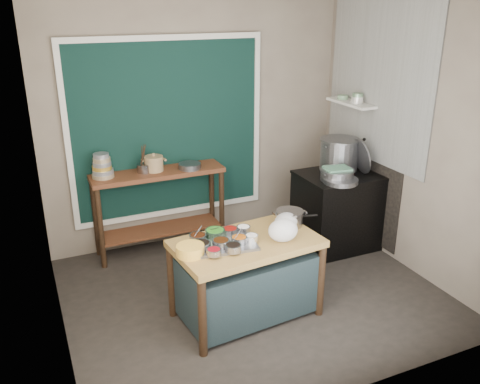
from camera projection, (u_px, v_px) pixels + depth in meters
name	position (u px, v px, depth m)	size (l,w,h in m)	color
floor	(252.00, 294.00, 4.99)	(3.50, 3.00, 0.02)	#29231F
back_wall	(197.00, 121.00, 5.78)	(3.50, 0.02, 2.80)	#786C5C
left_wall	(43.00, 184.00, 3.82)	(0.02, 3.00, 2.80)	#786C5C
right_wall	(410.00, 136.00, 5.16)	(0.02, 3.00, 2.80)	#786C5C
curtain_panel	(168.00, 129.00, 5.63)	(2.10, 0.02, 1.90)	black
curtain_frame	(169.00, 130.00, 5.62)	(2.22, 0.03, 2.02)	beige
tile_panel	(378.00, 84.00, 5.46)	(0.02, 1.70, 1.70)	#B2B2AA
soot_patch	(363.00, 181.00, 5.96)	(0.01, 1.30, 1.30)	black
wall_shelf	(351.00, 103.00, 5.76)	(0.22, 0.70, 0.03)	beige
prep_table	(246.00, 278.00, 4.52)	(1.25, 0.72, 0.75)	olive
back_counter	(160.00, 211.00, 5.70)	(1.45, 0.40, 0.95)	brown
stove_block	(339.00, 211.00, 5.82)	(0.90, 0.68, 0.85)	black
stove_top	(341.00, 175.00, 5.66)	(0.92, 0.69, 0.03)	black
condiment_tray	(224.00, 244.00, 4.30)	(0.52, 0.37, 0.02)	gray
condiment_bowls	(221.00, 239.00, 4.29)	(0.59, 0.46, 0.07)	gray
yellow_basin	(190.00, 250.00, 4.12)	(0.23, 0.23, 0.09)	gold
saucepan	(290.00, 218.00, 4.66)	(0.26, 0.26, 0.14)	gray
plastic_bag_a	(283.00, 230.00, 4.35)	(0.26, 0.22, 0.20)	white
plastic_bag_b	(286.00, 221.00, 4.57)	(0.21, 0.18, 0.16)	white
bowl_stack	(103.00, 167.00, 5.30)	(0.23, 0.23, 0.26)	tan
utensil_cup	(144.00, 168.00, 5.48)	(0.16, 0.16, 0.09)	gray
ceramic_crock	(154.00, 164.00, 5.51)	(0.22, 0.22, 0.15)	#9D7E55
wide_bowl	(190.00, 166.00, 5.60)	(0.25, 0.25, 0.06)	gray
stock_pot	(339.00, 154.00, 5.75)	(0.46, 0.46, 0.36)	gray
pot_lid	(361.00, 156.00, 5.62)	(0.40, 0.40, 0.02)	gray
steamer	(337.00, 175.00, 5.44)	(0.38, 0.38, 0.12)	gray
green_cloth	(337.00, 168.00, 5.41)	(0.26, 0.20, 0.02)	#528668
shallow_pan	(341.00, 181.00, 5.37)	(0.37, 0.37, 0.05)	gray
shelf_bowl_stack	(357.00, 99.00, 5.65)	(0.14, 0.14, 0.11)	silver
shelf_bowl_green	(343.00, 97.00, 5.90)	(0.12, 0.12, 0.04)	gray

